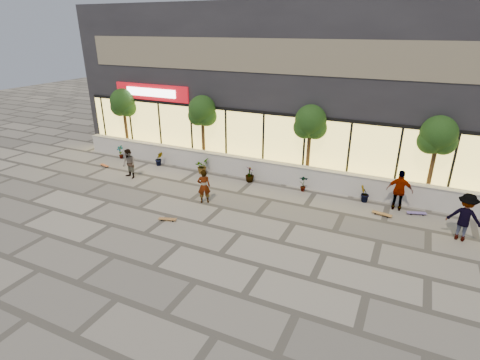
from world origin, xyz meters
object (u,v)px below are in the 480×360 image
at_px(tree_east, 438,137).
at_px(skateboard_right_far, 417,213).
at_px(skater_right_far, 465,217).
at_px(skateboard_center, 167,219).
at_px(tree_midwest, 202,113).
at_px(skateboard_left, 104,165).
at_px(tree_mideast, 310,124).
at_px(skater_right_near, 400,190).
at_px(skater_center, 204,186).
at_px(skateboard_right_near, 382,214).
at_px(skater_left, 129,164).
at_px(tree_west, 123,104).

xyz_separation_m(tree_east, skateboard_right_far, (-0.30, -1.55, -2.91)).
bearing_deg(tree_east, skater_right_far, -68.03).
height_order(skateboard_center, skateboard_right_far, skateboard_right_far).
bearing_deg(skateboard_center, skater_right_far, 0.50).
height_order(tree_midwest, skateboard_left, tree_midwest).
distance_m(tree_mideast, skateboard_center, 8.11).
height_order(skateboard_left, skateboard_right_far, skateboard_right_far).
bearing_deg(skater_right_near, skater_center, 20.25).
height_order(skater_right_near, skateboard_right_near, skater_right_near).
relative_size(skater_center, skateboard_left, 2.17).
relative_size(tree_midwest, skateboard_center, 5.13).
xyz_separation_m(skater_left, skateboard_right_near, (12.32, 1.17, -0.69)).
xyz_separation_m(tree_west, skater_right_far, (18.21, -3.00, -2.07)).
relative_size(tree_midwest, skateboard_right_near, 4.68).
bearing_deg(skateboard_right_near, tree_east, 64.79).
bearing_deg(skateboard_right_far, tree_east, 61.07).
bearing_deg(skater_center, tree_mideast, -159.95).
xyz_separation_m(skater_right_near, skateboard_right_near, (-0.51, -0.86, -0.81)).
distance_m(skateboard_center, skateboard_right_near, 8.89).
xyz_separation_m(skateboard_left, skateboard_right_far, (16.11, 1.16, 0.01)).
distance_m(skater_center, skateboard_right_near, 7.67).
bearing_deg(skateboard_right_far, skater_right_far, -61.69).
bearing_deg(skateboard_right_near, skater_center, -154.16).
distance_m(tree_west, skater_right_far, 18.57).
height_order(skater_center, skater_right_near, skater_right_near).
relative_size(tree_east, skateboard_center, 5.13).
bearing_deg(skateboard_left, skater_right_far, 14.04).
distance_m(tree_east, skater_center, 10.19).
relative_size(skater_center, skateboard_right_near, 1.86).
xyz_separation_m(skater_left, skateboard_right_far, (13.63, 1.88, -0.69)).
distance_m(tree_west, skateboard_right_near, 15.83).
distance_m(skater_center, skater_left, 5.05).
height_order(skater_left, skateboard_left, skater_left).
distance_m(tree_midwest, skateboard_center, 7.37).
distance_m(skater_right_far, skateboard_right_near, 3.03).
relative_size(tree_west, skater_right_far, 2.13).
distance_m(tree_midwest, skater_right_near, 10.70).
relative_size(skateboard_center, skateboard_right_far, 0.95).
distance_m(tree_midwest, skateboard_left, 6.32).
xyz_separation_m(skater_right_far, skateboard_right_near, (-2.82, 0.74, -0.84)).
distance_m(skater_right_near, skateboard_right_near, 1.29).
relative_size(tree_mideast, skateboard_center, 5.13).
bearing_deg(tree_east, skater_right_near, -128.10).
bearing_deg(skater_right_near, tree_east, -128.22).
xyz_separation_m(skateboard_left, skateboard_right_near, (14.80, 0.45, 0.01)).
relative_size(tree_east, skateboard_right_near, 4.68).
xyz_separation_m(tree_east, skater_center, (-8.96, -4.32, -2.21)).
xyz_separation_m(skater_center, skater_left, (-4.97, 0.89, -0.01)).
relative_size(skater_center, skater_right_near, 0.87).
bearing_deg(tree_mideast, skateboard_right_far, -16.65).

